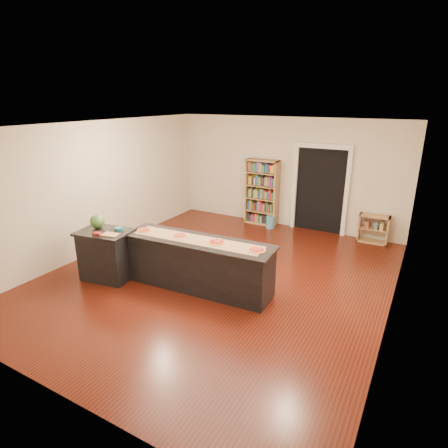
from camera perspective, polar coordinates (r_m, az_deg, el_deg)
The scene contains 16 objects.
room at distance 6.72m, azimuth -0.84°, elevation 2.75°, with size 6.00×7.00×2.80m.
doorway at distance 9.57m, azimuth 14.49°, elevation 5.80°, with size 1.40×0.09×2.21m.
kitchen_island at distance 6.67m, azimuth -4.06°, elevation -6.05°, with size 2.76×0.75×0.91m.
side_counter at distance 7.32m, azimuth -17.43°, elevation -4.45°, with size 0.95×0.70×0.94m.
bookshelf at distance 9.96m, azimuth 5.77°, elevation 4.82°, with size 0.87×0.31×1.73m, color tan.
low_shelf at distance 9.41m, azimuth 21.81°, elevation -0.68°, with size 0.67×0.29×0.67m, color tan.
waste_bin at distance 9.84m, azimuth 7.13°, elevation 0.31°, with size 0.22×0.22×0.32m, color teal.
kraft_paper at distance 6.49m, azimuth -4.15°, elevation -2.40°, with size 2.40×0.43×0.00m, color #936A4C.
watermelon at distance 7.30m, azimuth -18.75°, elevation 0.37°, with size 0.26×0.26×0.26m, color #144214.
cutting_board at distance 6.91m, azimuth -16.93°, elevation -1.56°, with size 0.29×0.19×0.02m, color tan.
package_red at distance 6.97m, azimuth -18.73°, elevation -1.43°, with size 0.14×0.10×0.05m, color maroon.
package_teal at distance 7.09m, azimuth -15.71°, elevation -0.74°, with size 0.16×0.16×0.06m, color #195966.
pizza_a at distance 7.05m, azimuth -12.07°, elevation -0.93°, with size 0.28×0.28×0.02m.
pizza_b at distance 6.70m, azimuth -6.75°, elevation -1.72°, with size 0.26×0.26×0.02m.
pizza_c at distance 6.35m, azimuth -1.14°, elevation -2.76°, with size 0.32×0.32×0.02m.
pizza_d at distance 6.05m, azimuth 4.97°, elevation -3.96°, with size 0.29×0.29×0.02m.
Camera 1 is at (3.24, -5.58, 3.26)m, focal length 30.00 mm.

